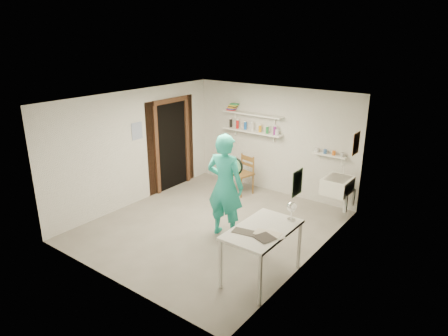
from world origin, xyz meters
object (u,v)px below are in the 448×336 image
Objects in this scene: desk_lamp at (292,207)px; work_table at (262,253)px; wall_clock at (234,166)px; wooden_chair at (241,174)px; man at (225,186)px; belfast_sink at (337,185)px.

work_table is at bearing -112.42° from desk_lamp.
wooden_chair is at bearing 110.98° from wall_clock.
work_table is at bearing -37.60° from wooden_chair.
man is 2.03m from wooden_chair.
belfast_sink is at bearing -135.49° from man.
belfast_sink is 0.32× the size of man.
wall_clock is 1.77m from work_table.
wall_clock is 0.28× the size of work_table.
desk_lamp is (1.40, -0.49, -0.22)m from wall_clock.
wall_clock is at bearing -129.50° from belfast_sink.
desk_lamp is at bearing -28.89° from wooden_chair.
belfast_sink is 2.59m from work_table.
wall_clock is at bearing 140.88° from work_table.
man is at bearing -51.33° from wooden_chair.
wall_clock is 2.22× the size of desk_lamp.
desk_lamp is at bearing 160.45° from man.
work_table is at bearing 139.56° from man.
desk_lamp is (0.20, 0.49, 0.63)m from work_table.
desk_lamp is (2.30, -2.05, 0.56)m from wooden_chair.
man is 1.99× the size of wooden_chair.
man reaches higher than work_table.
work_table is 8.00× the size of desk_lamp.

